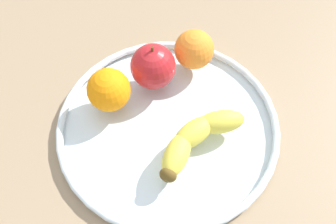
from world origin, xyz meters
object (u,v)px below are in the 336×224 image
(banana, at_px, (196,138))
(apple, at_px, (153,66))
(fruit_bowl, at_px, (168,125))
(orange_back_left, at_px, (194,49))
(orange_center, at_px, (109,90))

(banana, relative_size, apple, 2.00)
(fruit_bowl, bearing_deg, orange_back_left, -170.73)
(orange_center, bearing_deg, fruit_bowl, 96.71)
(banana, bearing_deg, orange_center, -68.98)
(fruit_bowl, relative_size, banana, 2.15)
(apple, bearing_deg, orange_center, -27.51)
(apple, distance_m, orange_center, 0.08)
(orange_back_left, relative_size, orange_center, 0.98)
(orange_back_left, bearing_deg, banana, 28.27)
(banana, height_order, orange_back_left, orange_back_left)
(apple, relative_size, orange_back_left, 1.22)
(fruit_bowl, bearing_deg, banana, 76.74)
(apple, bearing_deg, orange_back_left, 149.44)
(fruit_bowl, relative_size, orange_back_left, 5.25)
(orange_back_left, bearing_deg, apple, -30.56)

